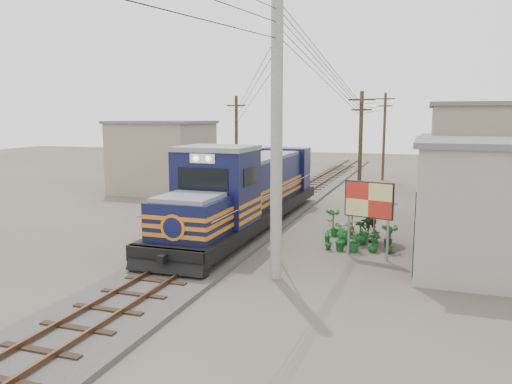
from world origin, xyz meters
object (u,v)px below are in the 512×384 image
(market_umbrella, at_px, (375,198))
(billboard, at_px, (369,202))
(vendor, at_px, (371,216))
(locomotive, at_px, (248,192))

(market_umbrella, bearing_deg, billboard, -89.85)
(billboard, bearing_deg, vendor, 109.41)
(locomotive, bearing_deg, billboard, -28.72)
(billboard, height_order, vendor, billboard)
(vendor, bearing_deg, market_umbrella, 59.59)
(locomotive, relative_size, billboard, 5.57)
(locomotive, height_order, market_umbrella, locomotive)
(vendor, bearing_deg, billboard, 52.80)
(locomotive, bearing_deg, market_umbrella, -7.50)
(billboard, relative_size, market_umbrella, 1.32)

